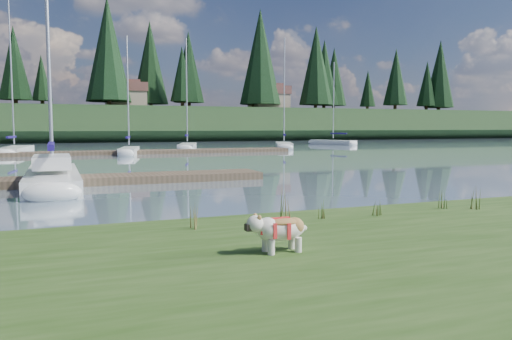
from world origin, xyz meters
name	(u,v)px	position (x,y,z in m)	size (l,w,h in m)	color
ground	(114,154)	(0.00, 30.00, 0.00)	(200.00, 200.00, 0.00)	#778EA0
bank	(382,281)	(0.00, -6.00, 0.17)	(60.00, 9.00, 0.35)	#2F4B1B
ridge	(86,125)	(0.00, 73.00, 2.50)	(200.00, 20.00, 5.00)	#1C3118
bulldog	(280,228)	(-0.92, -4.71, 0.71)	(0.96, 0.42, 0.58)	silver
sailboat_main	(53,173)	(-4.27, 9.34, 0.42)	(1.85, 8.97, 12.87)	silver
dock_near	(60,181)	(-4.00, 9.00, 0.15)	(16.00, 2.00, 0.30)	#4C3D2C
dock_far	(139,152)	(2.00, 30.00, 0.15)	(26.00, 2.20, 0.30)	#4C3D2C
sailboat_bg_1	(16,149)	(-7.39, 34.61, 0.33)	(2.70, 9.10, 13.25)	silver
sailboat_bg_2	(130,150)	(1.24, 29.71, 0.33)	(2.49, 6.24, 9.41)	silver
sailboat_bg_3	(188,146)	(7.79, 36.96, 0.33)	(3.55, 7.38, 10.79)	silver
sailboat_bg_4	(284,145)	(17.83, 36.11, 0.33)	(4.29, 7.69, 11.37)	silver
sailboat_bg_5	(329,142)	(27.25, 43.08, 0.32)	(3.80, 7.09, 10.20)	silver
weed_0	(285,206)	(0.18, -2.47, 0.65)	(0.17, 0.14, 0.71)	#475B23
weed_1	(321,211)	(0.95, -2.57, 0.52)	(0.17, 0.14, 0.41)	#475B23
weed_2	(441,198)	(4.17, -2.43, 0.58)	(0.17, 0.14, 0.56)	#475B23
weed_3	(194,215)	(-1.70, -2.58, 0.62)	(0.17, 0.14, 0.63)	#475B23
weed_4	(378,207)	(2.27, -2.66, 0.53)	(0.17, 0.14, 0.43)	#475B23
weed_5	(475,198)	(4.82, -2.78, 0.61)	(0.17, 0.14, 0.62)	#475B23
mud_lip	(260,227)	(0.00, -1.60, 0.07)	(60.00, 0.50, 0.14)	#33281C
conifer_3	(14,63)	(-10.00, 72.00, 11.74)	(4.84, 4.84, 12.25)	#382619
conifer_4	(108,53)	(3.00, 66.00, 13.09)	(6.16, 6.16, 15.10)	#382619
conifer_5	(182,74)	(15.00, 70.00, 10.83)	(3.96, 3.96, 10.35)	#382619
conifer_6	(260,57)	(28.00, 68.00, 13.99)	(7.04, 7.04, 17.00)	#382619
conifer_7	(324,73)	(42.00, 71.00, 12.19)	(5.28, 5.28, 13.20)	#382619
conifer_8	(396,77)	(55.00, 67.00, 11.51)	(4.62, 4.62, 11.77)	#382619
conifer_9	(440,74)	(68.00, 70.00, 12.87)	(5.94, 5.94, 14.62)	#382619
house_1	(126,95)	(6.00, 71.00, 7.31)	(6.30, 5.30, 4.65)	gray
house_2	(269,97)	(30.00, 69.00, 7.31)	(6.30, 5.30, 4.65)	gray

